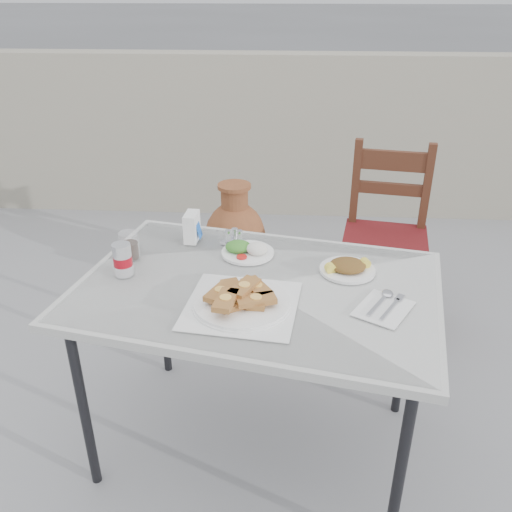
# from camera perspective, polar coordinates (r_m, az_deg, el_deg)

# --- Properties ---
(ground) EXTENTS (80.00, 80.00, 0.00)m
(ground) POSITION_cam_1_polar(r_m,az_deg,el_deg) (2.33, -1.08, -19.02)
(ground) COLOR slate
(ground) RESTS_ON ground
(cafe_table) EXTENTS (1.37, 1.06, 0.75)m
(cafe_table) POSITION_cam_1_polar(r_m,az_deg,el_deg) (1.89, 0.15, -4.30)
(cafe_table) COLOR black
(cafe_table) RESTS_ON ground
(pide_plate) EXTENTS (0.39, 0.39, 0.07)m
(pide_plate) POSITION_cam_1_polar(r_m,az_deg,el_deg) (1.73, -1.53, -4.33)
(pide_plate) COLOR white
(pide_plate) RESTS_ON cafe_table
(salad_rice_plate) EXTENTS (0.20, 0.20, 0.05)m
(salad_rice_plate) POSITION_cam_1_polar(r_m,az_deg,el_deg) (2.05, -0.95, 0.68)
(salad_rice_plate) COLOR white
(salad_rice_plate) RESTS_ON cafe_table
(salad_chopped_plate) EXTENTS (0.20, 0.20, 0.04)m
(salad_chopped_plate) POSITION_cam_1_polar(r_m,az_deg,el_deg) (1.96, 9.61, -1.16)
(salad_chopped_plate) COLOR white
(salad_chopped_plate) RESTS_ON cafe_table
(soda_can) EXTENTS (0.07, 0.07, 0.12)m
(soda_can) POSITION_cam_1_polar(r_m,az_deg,el_deg) (1.95, -13.86, -0.36)
(soda_can) COLOR silver
(soda_can) RESTS_ON cafe_table
(cola_glass) EXTENTS (0.07, 0.07, 0.10)m
(cola_glass) POSITION_cam_1_polar(r_m,az_deg,el_deg) (2.07, -13.17, 0.95)
(cola_glass) COLOR white
(cola_glass) RESTS_ON cafe_table
(napkin_holder) EXTENTS (0.07, 0.10, 0.12)m
(napkin_holder) POSITION_cam_1_polar(r_m,az_deg,el_deg) (2.16, -6.77, 3.06)
(napkin_holder) COLOR white
(napkin_holder) RESTS_ON cafe_table
(condiment_caddy) EXTENTS (0.11, 0.11, 0.07)m
(condiment_caddy) POSITION_cam_1_polar(r_m,az_deg,el_deg) (2.13, -2.30, 1.82)
(condiment_caddy) COLOR silver
(condiment_caddy) RESTS_ON cafe_table
(cutlery_napkin) EXTENTS (0.22, 0.24, 0.01)m
(cutlery_napkin) POSITION_cam_1_polar(r_m,az_deg,el_deg) (1.78, 13.38, -5.11)
(cutlery_napkin) COLOR white
(cutlery_napkin) RESTS_ON cafe_table
(chair) EXTENTS (0.49, 0.49, 0.95)m
(chair) POSITION_cam_1_polar(r_m,az_deg,el_deg) (2.87, 13.46, 2.06)
(chair) COLOR #3C1D10
(chair) RESTS_ON ground
(terracotta_urn) EXTENTS (0.37, 0.37, 0.64)m
(terracotta_urn) POSITION_cam_1_polar(r_m,az_deg,el_deg) (3.21, -2.20, 1.75)
(terracotta_urn) COLOR brown
(terracotta_urn) RESTS_ON ground
(back_wall) EXTENTS (6.00, 0.25, 1.20)m
(back_wall) POSITION_cam_1_polar(r_m,az_deg,el_deg) (4.24, 1.52, 12.54)
(back_wall) COLOR gray
(back_wall) RESTS_ON ground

